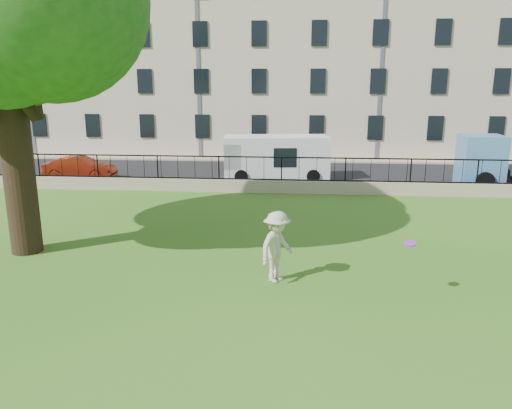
# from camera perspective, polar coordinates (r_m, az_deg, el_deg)

# --- Properties ---
(ground) EXTENTS (120.00, 120.00, 0.00)m
(ground) POSITION_cam_1_polar(r_m,az_deg,el_deg) (12.50, 0.76, -10.56)
(ground) COLOR #316919
(ground) RESTS_ON ground
(retaining_wall) EXTENTS (50.00, 0.40, 0.60)m
(retaining_wall) POSITION_cam_1_polar(r_m,az_deg,el_deg) (23.86, 2.91, 2.08)
(retaining_wall) COLOR gray
(retaining_wall) RESTS_ON ground
(iron_railing) EXTENTS (50.00, 0.05, 1.13)m
(iron_railing) POSITION_cam_1_polar(r_m,az_deg,el_deg) (23.70, 2.93, 4.10)
(iron_railing) COLOR black
(iron_railing) RESTS_ON retaining_wall
(street) EXTENTS (60.00, 9.00, 0.01)m
(street) POSITION_cam_1_polar(r_m,az_deg,el_deg) (28.53, 3.26, 3.42)
(street) COLOR black
(street) RESTS_ON ground
(sidewalk) EXTENTS (60.00, 1.40, 0.12)m
(sidewalk) POSITION_cam_1_polar(r_m,az_deg,el_deg) (33.65, 3.54, 5.11)
(sidewalk) COLOR gray
(sidewalk) RESTS_ON ground
(building_row) EXTENTS (56.40, 10.40, 13.80)m
(building_row) POSITION_cam_1_polar(r_m,az_deg,el_deg) (38.96, 3.94, 16.41)
(building_row) COLOR #C0B198
(building_row) RESTS_ON ground
(man) EXTENTS (1.27, 1.42, 1.91)m
(man) POSITION_cam_1_polar(r_m,az_deg,el_deg) (13.14, 2.40, -4.85)
(man) COLOR beige
(man) RESTS_ON ground
(frisbee) EXTENTS (0.34, 0.34, 0.12)m
(frisbee) POSITION_cam_1_polar(r_m,az_deg,el_deg) (12.53, 17.22, -4.27)
(frisbee) COLOR purple
(red_sedan) EXTENTS (3.80, 1.43, 1.24)m
(red_sedan) POSITION_cam_1_polar(r_m,az_deg,el_deg) (28.70, -19.47, 3.96)
(red_sedan) COLOR maroon
(red_sedan) RESTS_ON street
(white_van) EXTENTS (5.77, 2.79, 2.33)m
(white_van) POSITION_cam_1_polar(r_m,az_deg,el_deg) (27.07, 2.30, 5.36)
(white_van) COLOR silver
(white_van) RESTS_ON street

